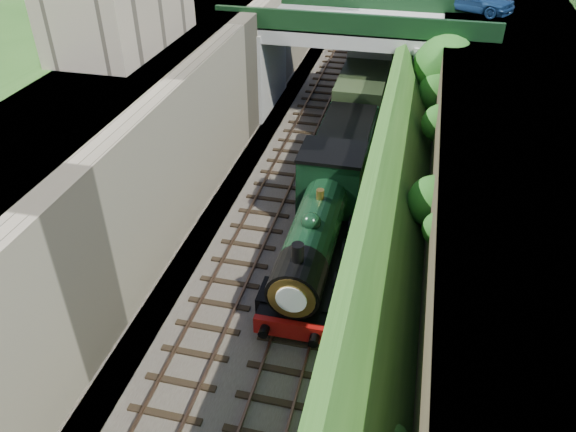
{
  "coord_description": "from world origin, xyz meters",
  "views": [
    {
      "loc": [
        4.4,
        -10.46,
        15.52
      ],
      "look_at": [
        0.0,
        7.83,
        2.59
      ],
      "focal_mm": 35.0,
      "sensor_mm": 36.0,
      "label": 1
    }
  ],
  "objects_px": {
    "road_bridge": "(364,55)",
    "tender": "(345,153)",
    "locomotive": "(318,229)",
    "tree": "(447,70)"
  },
  "relations": [
    {
      "from": "tree",
      "to": "locomotive",
      "type": "distance_m",
      "value": 13.77
    },
    {
      "from": "road_bridge",
      "to": "tender",
      "type": "relative_size",
      "value": 2.67
    },
    {
      "from": "tender",
      "to": "locomotive",
      "type": "bearing_deg",
      "value": -90.0
    },
    {
      "from": "road_bridge",
      "to": "locomotive",
      "type": "xyz_separation_m",
      "value": [
        0.26,
        -15.8,
        -2.18
      ]
    },
    {
      "from": "road_bridge",
      "to": "tree",
      "type": "distance_m",
      "value": 5.92
    },
    {
      "from": "tree",
      "to": "locomotive",
      "type": "bearing_deg",
      "value": -110.46
    },
    {
      "from": "locomotive",
      "to": "tender",
      "type": "distance_m",
      "value": 7.37
    },
    {
      "from": "tree",
      "to": "tender",
      "type": "xyz_separation_m",
      "value": [
        -4.71,
        -5.27,
        -3.03
      ]
    },
    {
      "from": "road_bridge",
      "to": "tender",
      "type": "height_order",
      "value": "road_bridge"
    },
    {
      "from": "road_bridge",
      "to": "tree",
      "type": "relative_size",
      "value": 2.42
    }
  ]
}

